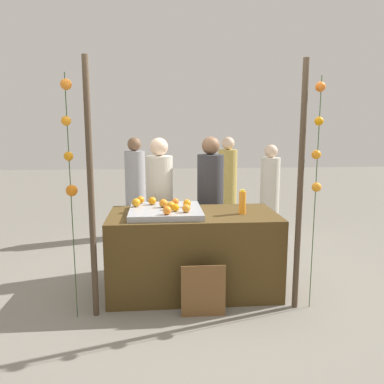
# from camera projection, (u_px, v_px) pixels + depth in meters

# --- Properties ---
(ground_plane) EXTENTS (24.00, 24.00, 0.00)m
(ground_plane) POSITION_uv_depth(u_px,v_px,m) (193.00, 290.00, 4.19)
(ground_plane) COLOR gray
(stall_counter) EXTENTS (1.76, 0.88, 0.85)m
(stall_counter) POSITION_uv_depth(u_px,v_px,m) (193.00, 252.00, 4.12)
(stall_counter) COLOR #4C3819
(stall_counter) RESTS_ON ground_plane
(orange_tray) EXTENTS (0.74, 0.73, 0.06)m
(orange_tray) POSITION_uv_depth(u_px,v_px,m) (166.00, 211.00, 4.01)
(orange_tray) COLOR #9EA0A5
(orange_tray) RESTS_ON stall_counter
(orange_0) EXTENTS (0.08, 0.08, 0.08)m
(orange_0) POSITION_uv_depth(u_px,v_px,m) (171.00, 206.00, 3.93)
(orange_0) COLOR orange
(orange_0) RESTS_ON orange_tray
(orange_1) EXTENTS (0.09, 0.09, 0.09)m
(orange_1) POSITION_uv_depth(u_px,v_px,m) (136.00, 203.00, 4.07)
(orange_1) COLOR orange
(orange_1) RESTS_ON orange_tray
(orange_2) EXTENTS (0.08, 0.08, 0.08)m
(orange_2) POSITION_uv_depth(u_px,v_px,m) (152.00, 201.00, 4.18)
(orange_2) COLOR orange
(orange_2) RESTS_ON orange_tray
(orange_3) EXTENTS (0.09, 0.09, 0.09)m
(orange_3) POSITION_uv_depth(u_px,v_px,m) (163.00, 203.00, 4.04)
(orange_3) COLOR orange
(orange_3) RESTS_ON orange_tray
(orange_4) EXTENTS (0.08, 0.08, 0.08)m
(orange_4) POSITION_uv_depth(u_px,v_px,m) (167.00, 210.00, 3.71)
(orange_4) COLOR orange
(orange_4) RESTS_ON orange_tray
(orange_5) EXTENTS (0.08, 0.08, 0.08)m
(orange_5) POSITION_uv_depth(u_px,v_px,m) (186.00, 208.00, 3.81)
(orange_5) COLOR orange
(orange_5) RESTS_ON orange_tray
(orange_6) EXTENTS (0.08, 0.08, 0.08)m
(orange_6) POSITION_uv_depth(u_px,v_px,m) (176.00, 208.00, 3.85)
(orange_6) COLOR orange
(orange_6) RESTS_ON orange_tray
(orange_7) EXTENTS (0.08, 0.08, 0.08)m
(orange_7) POSITION_uv_depth(u_px,v_px,m) (187.00, 203.00, 4.05)
(orange_7) COLOR orange
(orange_7) RESTS_ON orange_tray
(orange_8) EXTENTS (0.08, 0.08, 0.08)m
(orange_8) POSITION_uv_depth(u_px,v_px,m) (175.00, 202.00, 4.15)
(orange_8) COLOR orange
(orange_8) RESTS_ON orange_tray
(orange_9) EXTENTS (0.08, 0.08, 0.08)m
(orange_9) POSITION_uv_depth(u_px,v_px,m) (141.00, 200.00, 4.24)
(orange_9) COLOR orange
(orange_9) RESTS_ON orange_tray
(juice_bottle) EXTENTS (0.07, 0.07, 0.26)m
(juice_bottle) POSITION_uv_depth(u_px,v_px,m) (242.00, 202.00, 4.00)
(juice_bottle) COLOR orange
(juice_bottle) RESTS_ON stall_counter
(chalkboard_sign) EXTENTS (0.41, 0.03, 0.51)m
(chalkboard_sign) POSITION_uv_depth(u_px,v_px,m) (203.00, 291.00, 3.57)
(chalkboard_sign) COLOR brown
(chalkboard_sign) RESTS_ON ground_plane
(vendor_left) EXTENTS (0.32, 0.32, 1.62)m
(vendor_left) POSITION_uv_depth(u_px,v_px,m) (160.00, 209.00, 4.73)
(vendor_left) COLOR beige
(vendor_left) RESTS_ON ground_plane
(vendor_right) EXTENTS (0.33, 0.33, 1.63)m
(vendor_right) POSITION_uv_depth(u_px,v_px,m) (210.00, 207.00, 4.82)
(vendor_right) COLOR #333338
(vendor_right) RESTS_ON ground_plane
(crowd_person_0) EXTENTS (0.32, 0.32, 1.58)m
(crowd_person_0) POSITION_uv_depth(u_px,v_px,m) (135.00, 191.00, 6.12)
(crowd_person_0) COLOR #99999E
(crowd_person_0) RESTS_ON ground_plane
(crowd_person_1) EXTENTS (0.30, 0.30, 1.47)m
(crowd_person_1) POSITION_uv_depth(u_px,v_px,m) (270.00, 196.00, 5.99)
(crowd_person_1) COLOR beige
(crowd_person_1) RESTS_ON ground_plane
(crowd_person_2) EXTENTS (0.32, 0.32, 1.57)m
(crowd_person_2) POSITION_uv_depth(u_px,v_px,m) (227.00, 187.00, 6.55)
(crowd_person_2) COLOR tan
(crowd_person_2) RESTS_ON ground_plane
(canopy_post_left) EXTENTS (0.06, 0.06, 2.35)m
(canopy_post_left) POSITION_uv_depth(u_px,v_px,m) (91.00, 192.00, 3.44)
(canopy_post_left) COLOR #473828
(canopy_post_left) RESTS_ON ground_plane
(canopy_post_right) EXTENTS (0.06, 0.06, 2.35)m
(canopy_post_right) POSITION_uv_depth(u_px,v_px,m) (300.00, 189.00, 3.60)
(canopy_post_right) COLOR #473828
(canopy_post_right) RESTS_ON ground_plane
(garland_strand_left) EXTENTS (0.11, 0.11, 2.20)m
(garland_strand_left) POSITION_uv_depth(u_px,v_px,m) (69.00, 145.00, 3.33)
(garland_strand_left) COLOR #2D4C23
(garland_strand_left) RESTS_ON ground_plane
(garland_strand_right) EXTENTS (0.10, 0.10, 2.20)m
(garland_strand_right) POSITION_uv_depth(u_px,v_px,m) (318.00, 140.00, 3.52)
(garland_strand_right) COLOR #2D4C23
(garland_strand_right) RESTS_ON ground_plane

